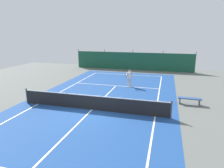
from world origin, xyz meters
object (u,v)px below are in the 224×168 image
object	(u,v)px
tennis_ball_near_player	(121,75)
tennis_net	(92,103)
tennis_ball_midcourt	(100,95)
parked_car	(155,62)
courtside_bench	(190,99)
tennis_player	(129,77)

from	to	relation	value
tennis_ball_near_player	tennis_net	bearing A→B (deg)	-86.42
tennis_ball_midcourt	parked_car	distance (m)	14.87
tennis_net	tennis_ball_near_player	world-z (taller)	tennis_net
tennis_ball_near_player	courtside_bench	distance (m)	11.17
tennis_ball_near_player	courtside_bench	bearing A→B (deg)	-50.96
tennis_player	tennis_ball_midcourt	world-z (taller)	tennis_player
tennis_player	parked_car	xyz separation A→B (m)	(1.70, 11.05, -0.12)
tennis_ball_near_player	tennis_ball_midcourt	world-z (taller)	same
tennis_net	parked_car	distance (m)	17.86
parked_car	tennis_ball_midcourt	bearing A→B (deg)	77.37
tennis_ball_near_player	parked_car	bearing A→B (deg)	59.03
tennis_net	courtside_bench	xyz separation A→B (m)	(6.31, 2.83, -0.14)
tennis_ball_midcourt	courtside_bench	world-z (taller)	courtside_bench
tennis_net	tennis_ball_near_player	bearing A→B (deg)	93.58
tennis_player	tennis_ball_near_player	distance (m)	5.40
tennis_player	parked_car	bearing A→B (deg)	-110.24
tennis_ball_near_player	tennis_ball_midcourt	distance (m)	8.32
tennis_player	courtside_bench	xyz separation A→B (m)	(5.06, -3.72, -0.59)
tennis_ball_midcourt	tennis_player	bearing A→B (deg)	61.74
tennis_net	tennis_ball_midcourt	size ratio (longest dim) A/B	153.33
tennis_ball_midcourt	courtside_bench	size ratio (longest dim) A/B	0.04
parked_car	courtside_bench	world-z (taller)	parked_car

